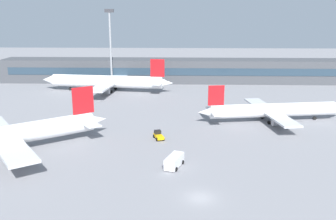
# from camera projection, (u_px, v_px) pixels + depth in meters

# --- Properties ---
(ground_plane) EXTENTS (400.00, 400.00, 0.00)m
(ground_plane) POSITION_uv_depth(u_px,v_px,m) (192.00, 122.00, 93.91)
(ground_plane) COLOR gray
(terminal_building) EXTENTS (147.52, 12.13, 9.00)m
(terminal_building) POSITION_uv_depth(u_px,v_px,m) (188.00, 71.00, 146.63)
(terminal_building) COLOR #3F4247
(terminal_building) RESTS_ON ground_plane
(airplane_mid) EXTENTS (39.20, 27.59, 9.72)m
(airplane_mid) POSITION_uv_depth(u_px,v_px,m) (274.00, 110.00, 93.34)
(airplane_mid) COLOR white
(airplane_mid) RESTS_ON ground_plane
(airplane_far) EXTENTS (47.27, 33.14, 11.68)m
(airplane_far) POSITION_uv_depth(u_px,v_px,m) (106.00, 81.00, 128.80)
(airplane_far) COLOR white
(airplane_far) RESTS_ON ground_plane
(baggage_tug_yellow) EXTENTS (2.75, 3.90, 1.75)m
(baggage_tug_yellow) POSITION_uv_depth(u_px,v_px,m) (158.00, 135.00, 80.96)
(baggage_tug_yellow) COLOR #F2B20C
(baggage_tug_yellow) RESTS_ON ground_plane
(service_van_white) EXTENTS (3.66, 5.57, 2.08)m
(service_van_white) POSITION_uv_depth(u_px,v_px,m) (174.00, 161.00, 66.12)
(service_van_white) COLOR white
(service_van_white) RESTS_ON ground_plane
(floodlight_tower_west) EXTENTS (3.20, 0.80, 28.15)m
(floodlight_tower_west) POSITION_uv_depth(u_px,v_px,m) (110.00, 44.00, 131.76)
(floodlight_tower_west) COLOR gray
(floodlight_tower_west) RESTS_ON ground_plane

